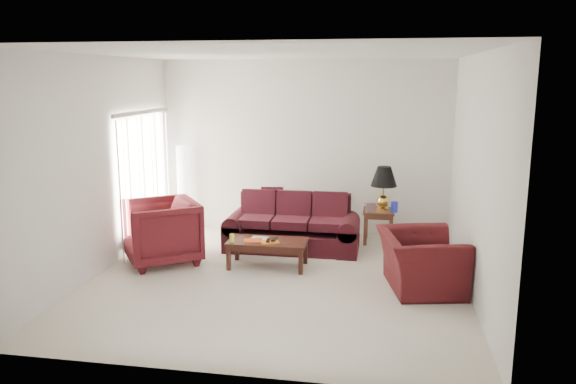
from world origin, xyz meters
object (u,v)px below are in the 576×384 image
Objects in this scene: armchair_left at (161,232)px; floor_lamp at (183,188)px; sofa at (292,223)px; end_table at (378,226)px; armchair_right at (421,261)px; coffee_table at (268,254)px.

floor_lamp is at bearing 154.46° from armchair_left.
floor_lamp is at bearing 158.21° from sofa.
armchair_right reaches higher than end_table.
floor_lamp is 1.36× the size of coffee_table.
sofa is 1.86× the size of armchair_right.
sofa is at bearing -154.69° from end_table.
sofa is 0.94m from coffee_table.
end_table is 0.53× the size of armchair_left.
sofa is 1.85× the size of coffee_table.
armchair_right is 1.00× the size of coffee_table.
armchair_left is at bearing -176.59° from coffee_table.
armchair_left is 3.74m from armchair_right.
sofa is at bearing 83.10° from armchair_left.
armchair_right is at bearing -28.56° from floor_lamp.
sofa is 2.26m from floor_lamp.
armchair_right is at bearing 48.64° from armchair_left.
coffee_table is at bearing -41.95° from floor_lamp.
end_table is at bearing 3.72° from armchair_right.
coffee_table is (1.88, -1.69, -0.57)m from floor_lamp.
armchair_right reaches higher than coffee_table.
armchair_left is at bearing -153.15° from end_table.
armchair_right is (3.71, -0.42, -0.10)m from armchair_left.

